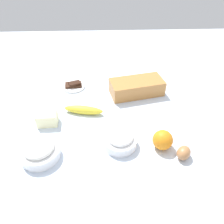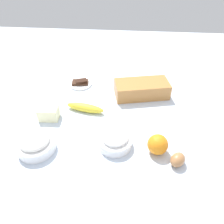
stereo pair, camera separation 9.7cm
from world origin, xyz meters
TOP-DOWN VIEW (x-y plane):
  - ground_plane at (0.00, 0.00)m, footprint 2.40×2.40m
  - loaf_pan at (0.14, 0.20)m, footprint 0.30×0.19m
  - flour_bowl at (-0.29, -0.21)m, footprint 0.15×0.15m
  - sugar_bowl at (0.03, -0.17)m, footprint 0.14×0.14m
  - banana at (-0.14, 0.05)m, footprint 0.19×0.08m
  - orange_fruit at (0.20, -0.18)m, footprint 0.08×0.08m
  - butter_block at (-0.30, -0.02)m, footprint 0.09×0.07m
  - egg_near_butter at (0.27, -0.24)m, footprint 0.08×0.08m
  - chocolate_plate at (-0.21, 0.28)m, footprint 0.13×0.13m

SIDE VIEW (x-z plane):
  - ground_plane at x=0.00m, z-range -0.02..0.00m
  - chocolate_plate at x=-0.21m, z-range -0.01..0.03m
  - banana at x=-0.14m, z-range 0.00..0.04m
  - egg_near_butter at x=0.27m, z-range 0.00..0.05m
  - butter_block at x=-0.30m, z-range 0.00..0.06m
  - sugar_bowl at x=0.03m, z-range 0.00..0.06m
  - flour_bowl at x=-0.29m, z-range 0.00..0.07m
  - orange_fruit at x=0.20m, z-range 0.00..0.08m
  - loaf_pan at x=0.14m, z-range 0.00..0.08m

